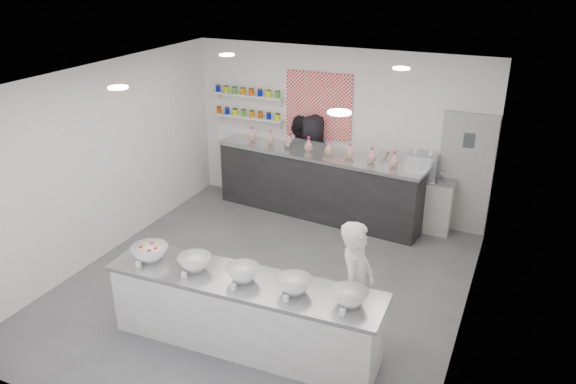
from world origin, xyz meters
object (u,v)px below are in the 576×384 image
object	(u,v)px
woman_prep	(356,287)
back_bar	(318,185)
espresso_ledge	(415,202)
espresso_machine	(422,167)
staff_right	(312,163)
staff_left	(300,162)
prep_counter	(244,313)

from	to	relation	value
woman_prep	back_bar	bearing A→B (deg)	25.47
espresso_ledge	espresso_machine	distance (m)	0.68
espresso_machine	staff_right	distance (m)	2.02
staff_left	prep_counter	bearing A→B (deg)	117.37
espresso_ledge	staff_right	distance (m)	1.99
prep_counter	staff_right	size ratio (longest dim) A/B	1.88
prep_counter	staff_left	world-z (taller)	staff_left
staff_left	staff_right	world-z (taller)	staff_right
back_bar	staff_right	world-z (taller)	staff_right
prep_counter	back_bar	size ratio (longest dim) A/B	0.87
woman_prep	staff_right	bearing A→B (deg)	26.48
woman_prep	staff_left	distance (m)	4.24
prep_counter	espresso_ledge	world-z (taller)	espresso_ledge
espresso_machine	staff_left	size ratio (longest dim) A/B	0.29
prep_counter	staff_left	distance (m)	4.25
espresso_ledge	staff_left	distance (m)	2.22
staff_left	staff_right	size ratio (longest dim) A/B	0.98
espresso_ledge	staff_right	bearing A→B (deg)	179.04
back_bar	espresso_machine	size ratio (longest dim) A/B	7.51
espresso_ledge	woman_prep	world-z (taller)	woman_prep
espresso_machine	woman_prep	distance (m)	3.57
espresso_machine	woman_prep	xyz separation A→B (m)	(-0.01, -3.56, -0.30)
woman_prep	staff_left	bearing A→B (deg)	29.36
prep_counter	woman_prep	distance (m)	1.38
prep_counter	espresso_ledge	xyz separation A→B (m)	(1.17, 4.08, 0.01)
espresso_machine	espresso_ledge	bearing A→B (deg)	180.00
back_bar	staff_left	distance (m)	0.60
woman_prep	staff_right	distance (m)	4.11
prep_counter	espresso_machine	size ratio (longest dim) A/B	6.56
back_bar	staff_left	world-z (taller)	staff_left
back_bar	espresso_ledge	distance (m)	1.74
back_bar	espresso_machine	world-z (taller)	espresso_machine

